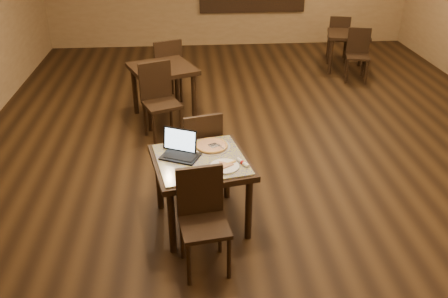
{
  "coord_description": "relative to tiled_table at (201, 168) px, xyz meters",
  "views": [
    {
      "loc": [
        -0.99,
        -5.71,
        3.06
      ],
      "look_at": [
        -0.66,
        -1.63,
        0.85
      ],
      "focal_mm": 38.0,
      "sensor_mm": 36.0,
      "label": 1
    }
  ],
  "objects": [
    {
      "name": "ground",
      "position": [
        0.89,
        1.66,
        -0.66
      ],
      "size": [
        10.0,
        10.0,
        0.0
      ],
      "primitive_type": "plane",
      "color": "black",
      "rests_on": "ground"
    },
    {
      "name": "other_table_a_chair_far",
      "position": [
        2.98,
        5.25,
        -0.13
      ],
      "size": [
        0.49,
        0.49,
        0.93
      ],
      "rotation": [
        0.0,
        0.0,
        2.9
      ],
      "color": "black",
      "rests_on": "ground"
    },
    {
      "name": "other_table_a_chair_near",
      "position": [
        3.02,
        4.16,
        -0.13
      ],
      "size": [
        0.49,
        0.49,
        0.93
      ],
      "rotation": [
        0.0,
        0.0,
        -0.24
      ],
      "color": "black",
      "rests_on": "ground"
    },
    {
      "name": "other_table_b_chair_far",
      "position": [
        -0.43,
        3.33,
        -0.06
      ],
      "size": [
        0.6,
        0.6,
        1.06
      ],
      "rotation": [
        0.0,
        0.0,
        3.53
      ],
      "color": "black",
      "rests_on": "ground"
    },
    {
      "name": "chair_main_near",
      "position": [
        -0.01,
        -0.62,
        -0.11
      ],
      "size": [
        0.48,
        0.48,
        0.97
      ],
      "rotation": [
        0.0,
        0.0,
        0.15
      ],
      "color": "black",
      "rests_on": "ground"
    },
    {
      "name": "plate",
      "position": [
        0.22,
        -0.18,
        0.11
      ],
      "size": [
        0.28,
        0.28,
        0.02
      ],
      "primitive_type": "cylinder",
      "color": "white",
      "rests_on": "tiled_table"
    },
    {
      "name": "tiled_table",
      "position": [
        0.0,
        0.0,
        0.0
      ],
      "size": [
        1.08,
        1.08,
        0.76
      ],
      "rotation": [
        0.0,
        0.0,
        0.2
      ],
      "color": "black",
      "rests_on": "ground"
    },
    {
      "name": "laptop",
      "position": [
        -0.2,
        0.11,
        0.17
      ],
      "size": [
        0.43,
        0.42,
        0.25
      ],
      "rotation": [
        0.0,
        0.0,
        -0.43
      ],
      "color": "black",
      "rests_on": "tiled_table"
    },
    {
      "name": "pizza_pan",
      "position": [
        0.12,
        0.24,
        0.11
      ],
      "size": [
        0.39,
        0.39,
        0.01
      ],
      "primitive_type": "cylinder",
      "color": "silver",
      "rests_on": "tiled_table"
    },
    {
      "name": "pizza_slice",
      "position": [
        0.22,
        -0.18,
        0.13
      ],
      "size": [
        0.25,
        0.25,
        0.02
      ],
      "primitive_type": null,
      "rotation": [
        0.0,
        0.0,
        0.59
      ],
      "color": "beige",
      "rests_on": "plate"
    },
    {
      "name": "other_table_b",
      "position": [
        -0.47,
        2.71,
        0.02
      ],
      "size": [
        1.14,
        1.14,
        0.82
      ],
      "rotation": [
        0.0,
        0.0,
        0.39
      ],
      "color": "black",
      "rests_on": "ground"
    },
    {
      "name": "other_table_a",
      "position": [
        3.0,
        4.71,
        -0.06
      ],
      "size": [
        0.93,
        0.93,
        0.72
      ],
      "rotation": [
        0.0,
        0.0,
        -0.24
      ],
      "color": "black",
      "rests_on": "ground"
    },
    {
      "name": "napkin_roll",
      "position": [
        0.4,
        -0.14,
        0.12
      ],
      "size": [
        0.12,
        0.17,
        0.04
      ],
      "rotation": [
        0.0,
        0.0,
        0.51
      ],
      "color": "white",
      "rests_on": "tiled_table"
    },
    {
      "name": "pizza_whole",
      "position": [
        0.12,
        0.24,
        0.12
      ],
      "size": [
        0.33,
        0.33,
        0.02
      ],
      "color": "beige",
      "rests_on": "pizza_pan"
    },
    {
      "name": "chair_main_far",
      "position": [
        0.02,
        0.62,
        -0.1
      ],
      "size": [
        0.52,
        0.52,
        0.99
      ],
      "rotation": [
        0.0,
        0.0,
        3.38
      ],
      "color": "black",
      "rests_on": "ground"
    },
    {
      "name": "spatula",
      "position": [
        0.14,
        0.22,
        0.13
      ],
      "size": [
        0.18,
        0.24,
        0.01
      ],
      "primitive_type": "cube",
      "rotation": [
        0.0,
        0.0,
        0.45
      ],
      "color": "silver",
      "rests_on": "pizza_whole"
    },
    {
      "name": "other_table_b_chair_near",
      "position": [
        -0.5,
        2.09,
        -0.06
      ],
      "size": [
        0.6,
        0.6,
        1.06
      ],
      "rotation": [
        0.0,
        0.0,
        0.39
      ],
      "color": "black",
      "rests_on": "ground"
    }
  ]
}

